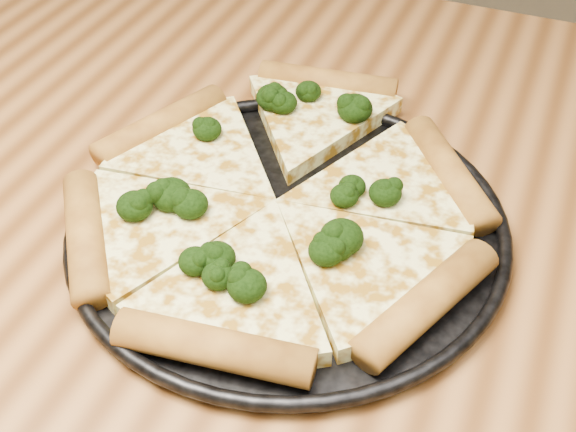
% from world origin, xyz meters
% --- Properties ---
extents(dining_table, '(1.20, 0.90, 0.75)m').
position_xyz_m(dining_table, '(0.00, 0.00, 0.66)').
color(dining_table, '#9B6230').
rests_on(dining_table, ground).
extents(pizza_pan, '(0.34, 0.34, 0.02)m').
position_xyz_m(pizza_pan, '(0.09, 0.01, 0.76)').
color(pizza_pan, black).
rests_on(pizza_pan, dining_table).
extents(pizza, '(0.34, 0.37, 0.03)m').
position_xyz_m(pizza, '(0.08, 0.03, 0.77)').
color(pizza, '#FFFA9C').
rests_on(pizza, pizza_pan).
extents(broccoli_florets, '(0.20, 0.26, 0.02)m').
position_xyz_m(broccoli_florets, '(0.07, 0.03, 0.78)').
color(broccoli_florets, black).
rests_on(broccoli_florets, pizza).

